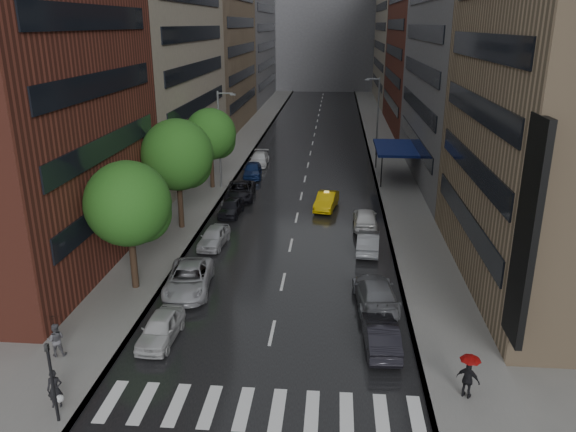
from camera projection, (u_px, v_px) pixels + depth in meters
name	position (u px, v px, depth m)	size (l,w,h in m)	color
ground	(262.00, 380.00, 24.80)	(220.00, 220.00, 0.00)	gray
road	(312.00, 146.00, 71.91)	(14.00, 140.00, 0.01)	black
sidewalk_left	(243.00, 145.00, 72.61)	(4.00, 140.00, 0.15)	gray
sidewalk_right	(383.00, 147.00, 71.17)	(4.00, 140.00, 0.15)	gray
crosswalk	(261.00, 409.00, 22.89)	(13.15, 2.80, 0.01)	silver
buildings_left	(206.00, 15.00, 76.19)	(8.00, 108.00, 38.00)	maroon
buildings_right	(432.00, 23.00, 72.14)	(8.05, 109.10, 36.00)	#937A5B
building_far	(326.00, 19.00, 130.79)	(40.00, 14.00, 32.00)	slate
tree_near	(128.00, 204.00, 31.57)	(4.87, 4.87, 7.76)	#382619
tree_mid	(177.00, 155.00, 41.20)	(5.30, 5.30, 8.44)	#382619
tree_far	(210.00, 134.00, 51.88)	(4.79, 4.79, 7.63)	#382619
taxi	(326.00, 201.00, 47.45)	(1.51, 4.33, 1.43)	#E0B30B
parked_cars_left	(230.00, 209.00, 45.27)	(3.05, 41.08, 1.54)	#BABABA
parked_cars_right	(371.00, 265.00, 34.79)	(2.58, 21.55, 1.54)	black
ped_bag_walker	(55.00, 390.00, 22.60)	(0.70, 0.54, 1.65)	black
ped_black_umbrella	(55.00, 332.00, 25.99)	(0.96, 0.98, 2.09)	#545359
ped_red_umbrella	(469.00, 373.00, 23.06)	(1.04, 0.87, 2.01)	black
traffic_light	(52.00, 375.00, 21.37)	(0.18, 0.15, 3.45)	black
street_lamp_left	(220.00, 138.00, 52.09)	(1.74, 0.22, 9.00)	gray
street_lamp_right	(377.00, 115.00, 64.99)	(1.74, 0.22, 9.00)	gray
awning	(395.00, 148.00, 56.04)	(4.00, 8.00, 3.12)	navy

